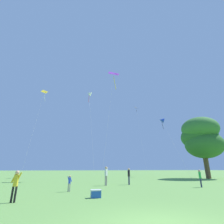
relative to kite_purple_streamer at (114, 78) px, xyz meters
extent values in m
cube|color=purple|center=(0.00, 0.10, 0.96)|extent=(2.34, 1.40, 1.42)
cylinder|color=#3F382D|center=(0.00, 0.10, 0.96)|extent=(1.66, 0.68, 0.47)
cylinder|color=yellow|center=(0.18, 0.03, -1.10)|extent=(0.48, 0.26, 2.76)
cylinder|color=silver|center=(-1.55, -2.06, -8.58)|extent=(3.12, 4.34, 18.78)
cone|color=white|center=(-2.95, 10.90, 1.16)|extent=(1.44, 1.32, 1.33)
cylinder|color=red|center=(-3.00, 10.73, -0.26)|extent=(0.17, 0.41, 1.98)
cylinder|color=silver|center=(-2.80, 6.62, -8.45)|extent=(0.31, 8.57, 19.03)
cone|color=blue|center=(15.10, 8.41, -4.85)|extent=(1.50, 1.47, 1.41)
cylinder|color=black|center=(15.22, 8.35, -6.23)|extent=(0.33, 0.22, 1.79)
cylinder|color=silver|center=(14.55, 3.90, -11.46)|extent=(1.11, 9.02, 13.01)
cube|color=black|center=(14.49, 21.68, 3.15)|extent=(0.86, 0.78, 0.63)
cylinder|color=#3F382D|center=(14.49, 21.68, 3.15)|extent=(0.82, 0.19, 0.19)
cylinder|color=black|center=(14.62, 21.63, 2.16)|extent=(0.33, 0.17, 1.35)
cylinder|color=silver|center=(13.91, 17.99, -7.44)|extent=(1.17, 7.40, 21.05)
cube|color=yellow|center=(-13.06, 10.23, -0.03)|extent=(1.53, 0.86, 1.16)
cylinder|color=#3F382D|center=(-13.06, 10.23, -0.03)|extent=(1.02, 0.58, 0.60)
cylinder|color=silver|center=(-12.87, 10.34, -1.36)|extent=(0.47, 0.31, 1.72)
cylinder|color=silver|center=(-13.59, 7.25, -9.05)|extent=(1.06, 5.96, 17.83)
cylinder|color=#2D3351|center=(4.17, -13.21, -17.60)|extent=(0.10, 0.10, 0.75)
cylinder|color=#2D3351|center=(4.09, -13.34, -17.60)|extent=(0.10, 0.10, 0.75)
cube|color=green|center=(4.13, -13.28, -16.94)|extent=(0.24, 0.25, 0.56)
cylinder|color=green|center=(4.19, -13.17, -16.80)|extent=(0.19, 0.25, 0.52)
cylinder|color=green|center=(4.07, -13.38, -16.80)|extent=(0.19, 0.25, 0.52)
sphere|color=tan|center=(4.13, -13.28, -16.55)|extent=(0.21, 0.21, 0.21)
cylinder|color=#2D3351|center=(-1.10, -8.86, -17.56)|extent=(0.11, 0.11, 0.82)
cylinder|color=#2D3351|center=(-1.22, -8.98, -17.56)|extent=(0.11, 0.11, 0.82)
cube|color=black|center=(-1.16, -8.92, -16.84)|extent=(0.28, 0.28, 0.62)
cylinder|color=black|center=(-1.07, -8.82, -16.68)|extent=(0.24, 0.26, 0.58)
cylinder|color=black|center=(-1.24, -9.02, -16.68)|extent=(0.24, 0.26, 0.58)
sphere|color=tan|center=(-1.16, -8.92, -16.42)|extent=(0.23, 0.23, 0.23)
cylinder|color=gray|center=(-7.64, -12.98, -17.69)|extent=(0.07, 0.07, 0.56)
cylinder|color=gray|center=(-7.53, -13.02, -17.69)|extent=(0.07, 0.07, 0.56)
cube|color=blue|center=(-7.58, -13.00, -17.20)|extent=(0.17, 0.17, 0.42)
cylinder|color=blue|center=(-7.67, -12.97, -17.10)|extent=(0.20, 0.11, 0.39)
cylinder|color=blue|center=(-7.50, -13.03, -17.10)|extent=(0.20, 0.11, 0.39)
sphere|color=tan|center=(-7.58, -13.00, -16.92)|extent=(0.15, 0.15, 0.15)
cylinder|color=black|center=(-10.41, -16.57, -17.60)|extent=(0.10, 0.10, 0.74)
cylinder|color=black|center=(-10.56, -16.55, -17.60)|extent=(0.10, 0.10, 0.74)
cube|color=yellow|center=(-10.48, -16.56, -16.95)|extent=(0.21, 0.20, 0.56)
cylinder|color=yellow|center=(-10.37, -16.58, -16.81)|extent=(0.26, 0.11, 0.52)
cylinder|color=yellow|center=(-10.60, -16.54, -16.81)|extent=(0.26, 0.11, 0.52)
sphere|color=tan|center=(-10.48, -16.56, -16.56)|extent=(0.20, 0.20, 0.20)
cylinder|color=gray|center=(-3.70, -9.17, -17.52)|extent=(0.12, 0.12, 0.90)
cylinder|color=gray|center=(-3.85, -9.28, -17.52)|extent=(0.12, 0.12, 0.90)
cube|color=white|center=(-3.78, -9.23, -16.73)|extent=(0.30, 0.30, 0.68)
cylinder|color=white|center=(-3.67, -9.14, -16.56)|extent=(0.29, 0.26, 0.63)
cylinder|color=white|center=(-3.89, -9.31, -16.56)|extent=(0.29, 0.26, 0.63)
sphere|color=tan|center=(-3.78, -9.23, -16.27)|extent=(0.25, 0.25, 0.25)
cylinder|color=brown|center=(16.51, -1.83, -13.88)|extent=(0.82, 0.82, 8.17)
ellipsoid|color=#2D6628|center=(16.48, -2.10, -12.25)|extent=(6.60, 6.60, 4.75)
ellipsoid|color=#2D6628|center=(16.41, -1.33, -10.78)|extent=(6.53, 6.53, 4.50)
ellipsoid|color=#387533|center=(16.14, -2.08, -9.31)|extent=(6.51, 6.51, 4.33)
cube|color=#2351B2|center=(-6.25, -16.30, -17.78)|extent=(0.56, 0.36, 0.38)
cube|color=white|center=(-6.25, -16.30, -17.56)|extent=(0.60, 0.40, 0.06)
camera|label=1|loc=(-8.45, -26.89, -16.39)|focal=27.08mm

